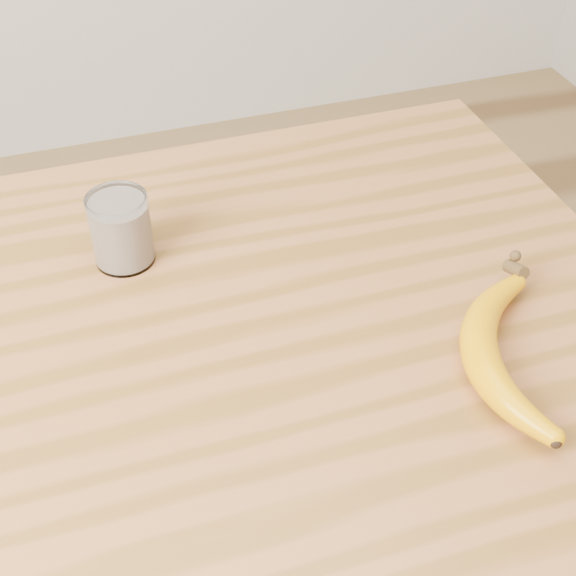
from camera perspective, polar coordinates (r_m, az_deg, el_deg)
name	(u,v)px	position (r m, az deg, el deg)	size (l,w,h in m)	color
table	(148,428)	(0.98, -9.95, -9.77)	(1.20, 0.80, 0.90)	#9A5D2F
smoothie_glass	(121,230)	(0.98, -11.79, 4.05)	(0.07, 0.07, 0.09)	white
banana	(478,350)	(0.87, 13.36, -4.33)	(0.12, 0.33, 0.04)	#E49500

